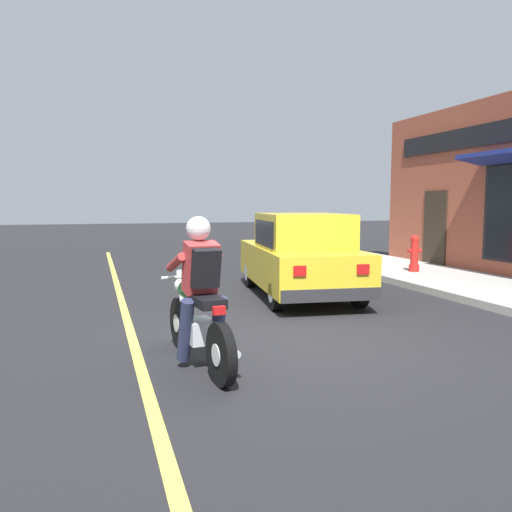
% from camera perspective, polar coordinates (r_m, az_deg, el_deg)
% --- Properties ---
extents(ground_plane, '(80.00, 80.00, 0.00)m').
position_cam_1_polar(ground_plane, '(6.42, 3.05, -9.84)').
color(ground_plane, black).
extents(sidewalk_curb, '(2.60, 22.00, 0.14)m').
position_cam_1_polar(sidewalk_curb, '(11.60, 22.08, -2.78)').
color(sidewalk_curb, '#ADAAA3').
rests_on(sidewalk_curb, ground).
extents(lane_stripe, '(0.12, 19.80, 0.01)m').
position_cam_1_polar(lane_stripe, '(8.95, -14.97, -5.47)').
color(lane_stripe, '#D1C64C').
rests_on(lane_stripe, ground).
extents(motorcycle_with_rider, '(0.62, 2.02, 1.62)m').
position_cam_1_polar(motorcycle_with_rider, '(5.42, -6.55, -5.47)').
color(motorcycle_with_rider, black).
rests_on(motorcycle_with_rider, ground).
extents(car_hatchback, '(2.09, 3.95, 1.57)m').
position_cam_1_polar(car_hatchback, '(9.41, 5.02, -0.04)').
color(car_hatchback, black).
rests_on(car_hatchback, ground).
extents(fire_hydrant, '(0.36, 0.24, 0.88)m').
position_cam_1_polar(fire_hydrant, '(12.46, 17.65, 0.27)').
color(fire_hydrant, red).
rests_on(fire_hydrant, sidewalk_curb).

